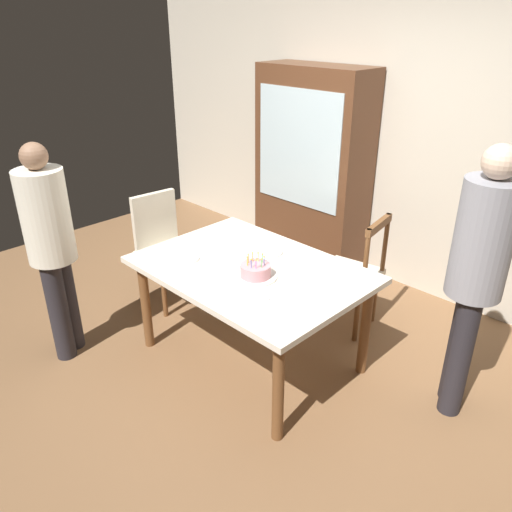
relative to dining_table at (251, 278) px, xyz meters
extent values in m
plane|color=brown|center=(0.00, 0.00, -0.67)|extent=(6.40, 6.40, 0.00)
cube|color=beige|center=(0.00, 1.85, 0.63)|extent=(6.40, 0.10, 2.60)
cube|color=silver|center=(0.00, 0.00, 0.07)|extent=(1.53, 1.08, 0.04)
cylinder|color=brown|center=(-0.67, -0.44, -0.31)|extent=(0.07, 0.07, 0.71)
cylinder|color=brown|center=(0.67, -0.44, -0.31)|extent=(0.07, 0.07, 0.71)
cylinder|color=brown|center=(-0.67, 0.44, -0.31)|extent=(0.07, 0.07, 0.71)
cylinder|color=brown|center=(0.67, 0.44, -0.31)|extent=(0.07, 0.07, 0.71)
cylinder|color=silver|center=(0.13, -0.08, 0.09)|extent=(0.28, 0.28, 0.01)
cylinder|color=#D18C93|center=(0.13, -0.08, 0.14)|extent=(0.20, 0.20, 0.08)
cylinder|color=#66CC72|center=(0.18, -0.09, 0.21)|extent=(0.01, 0.01, 0.05)
sphere|color=#FFC64C|center=(0.18, -0.09, 0.24)|extent=(0.01, 0.01, 0.01)
cylinder|color=#4C7FE5|center=(0.17, -0.05, 0.21)|extent=(0.01, 0.01, 0.05)
sphere|color=#FFC64C|center=(0.17, -0.05, 0.24)|extent=(0.01, 0.01, 0.01)
cylinder|color=#66CC72|center=(0.14, -0.03, 0.21)|extent=(0.01, 0.01, 0.05)
sphere|color=#FFC64C|center=(0.14, -0.03, 0.24)|extent=(0.01, 0.01, 0.01)
cylinder|color=yellow|center=(0.10, -0.03, 0.21)|extent=(0.01, 0.01, 0.05)
sphere|color=#FFC64C|center=(0.10, -0.03, 0.24)|extent=(0.01, 0.01, 0.01)
cylinder|color=#F2994C|center=(0.08, -0.06, 0.21)|extent=(0.01, 0.01, 0.05)
sphere|color=#FFC64C|center=(0.08, -0.06, 0.24)|extent=(0.01, 0.01, 0.01)
cylinder|color=#F2994C|center=(0.08, -0.10, 0.21)|extent=(0.01, 0.01, 0.05)
sphere|color=#FFC64C|center=(0.08, -0.10, 0.24)|extent=(0.01, 0.01, 0.01)
cylinder|color=yellow|center=(0.10, -0.13, 0.21)|extent=(0.01, 0.01, 0.05)
sphere|color=#FFC64C|center=(0.10, -0.13, 0.24)|extent=(0.01, 0.01, 0.01)
cylinder|color=#4C7FE5|center=(0.14, -0.14, 0.21)|extent=(0.01, 0.01, 0.05)
sphere|color=#FFC64C|center=(0.14, -0.14, 0.24)|extent=(0.01, 0.01, 0.01)
cylinder|color=#D872CC|center=(0.17, -0.12, 0.21)|extent=(0.01, 0.01, 0.05)
sphere|color=#FFC64C|center=(0.17, -0.12, 0.24)|extent=(0.01, 0.01, 0.01)
cylinder|color=white|center=(-0.42, -0.24, 0.09)|extent=(0.22, 0.22, 0.01)
cylinder|color=white|center=(-0.08, 0.24, 0.09)|extent=(0.22, 0.22, 0.01)
cube|color=silver|center=(-0.58, -0.26, 0.09)|extent=(0.18, 0.03, 0.01)
cube|color=silver|center=(-0.24, 0.25, 0.09)|extent=(0.18, 0.05, 0.01)
cube|color=silver|center=(0.30, -0.23, 0.09)|extent=(0.18, 0.02, 0.01)
cube|color=beige|center=(0.22, 0.86, -0.22)|extent=(0.51, 0.51, 0.05)
cylinder|color=brown|center=(0.03, 1.00, -0.45)|extent=(0.04, 0.04, 0.42)
cylinder|color=brown|center=(0.08, 0.66, -0.45)|extent=(0.04, 0.04, 0.42)
cylinder|color=brown|center=(0.36, 1.06, -0.45)|extent=(0.04, 0.04, 0.42)
cylinder|color=brown|center=(0.42, 0.72, -0.45)|extent=(0.04, 0.04, 0.42)
cylinder|color=brown|center=(0.39, 1.07, 0.03)|extent=(0.04, 0.04, 0.50)
cylinder|color=brown|center=(0.45, 0.72, 0.03)|extent=(0.04, 0.04, 0.50)
cube|color=brown|center=(0.42, 0.89, 0.25)|extent=(0.11, 0.40, 0.06)
cube|color=beige|center=(-1.07, 0.08, -0.22)|extent=(0.48, 0.48, 0.05)
cylinder|color=brown|center=(-0.91, -0.11, -0.45)|extent=(0.04, 0.04, 0.42)
cylinder|color=brown|center=(-0.88, 0.23, -0.45)|extent=(0.04, 0.04, 0.42)
cylinder|color=brown|center=(-1.25, -0.08, -0.45)|extent=(0.04, 0.04, 0.42)
cylinder|color=brown|center=(-1.22, 0.26, -0.45)|extent=(0.04, 0.04, 0.42)
cube|color=beige|center=(-1.27, 0.10, 0.03)|extent=(0.09, 0.40, 0.50)
cylinder|color=#262328|center=(-0.99, -0.95, -0.28)|extent=(0.14, 0.14, 0.77)
cylinder|color=#262328|center=(-1.07, -0.85, -0.28)|extent=(0.14, 0.14, 0.77)
cylinder|color=silver|center=(-1.03, -0.90, 0.42)|extent=(0.32, 0.32, 0.64)
sphere|color=#8C664C|center=(-1.03, -0.90, 0.83)|extent=(0.18, 0.18, 0.18)
cylinder|color=#262328|center=(1.24, 0.63, -0.25)|extent=(0.14, 0.14, 0.83)
cylinder|color=#262328|center=(1.29, 0.51, -0.25)|extent=(0.14, 0.14, 0.83)
cylinder|color=gray|center=(1.26, 0.57, 0.51)|extent=(0.32, 0.32, 0.69)
sphere|color=beige|center=(1.26, 0.57, 0.95)|extent=(0.19, 0.19, 0.19)
cube|color=#56331E|center=(-0.74, 1.56, 0.28)|extent=(1.10, 0.44, 1.90)
cube|color=silver|center=(-0.74, 1.34, 0.53)|extent=(0.93, 0.01, 1.04)
camera|label=1|loc=(2.16, -2.12, 1.64)|focal=35.25mm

